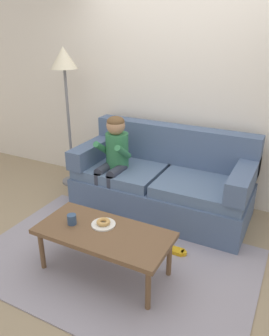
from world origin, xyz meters
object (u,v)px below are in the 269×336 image
object	(u,v)px
donut	(103,222)
toy_controller	(175,251)
couch	(163,183)
mug	(72,219)
floor_lamp	(65,74)
person_child	(114,155)
coffee_table	(104,235)

from	to	relation	value
donut	toy_controller	xyz separation A→B (m)	(0.51, 0.45, -0.43)
couch	mug	bearing A→B (deg)	-103.95
donut	toy_controller	size ratio (longest dim) A/B	0.53
toy_controller	floor_lamp	size ratio (longest dim) A/B	0.13
donut	toy_controller	bearing A→B (deg)	41.33
couch	person_child	xyz separation A→B (m)	(-0.53, -0.21, 0.33)
person_child	toy_controller	bearing A→B (deg)	-27.96
person_child	mug	size ratio (longest dim) A/B	12.24
coffee_table	toy_controller	world-z (taller)	coffee_table
mug	toy_controller	size ratio (longest dim) A/B	0.40
floor_lamp	coffee_table	bearing A→B (deg)	-44.83
donut	floor_lamp	world-z (taller)	floor_lamp
mug	floor_lamp	xyz separation A→B (m)	(-1.08, 1.40, 1.00)
coffee_table	mug	distance (m)	0.32
couch	coffee_table	size ratio (longest dim) A/B	1.71
couch	person_child	size ratio (longest dim) A/B	1.79
coffee_table	toy_controller	xyz separation A→B (m)	(0.46, 0.53, -0.36)
mug	floor_lamp	world-z (taller)	floor_lamp
mug	floor_lamp	distance (m)	2.03
couch	mug	distance (m)	1.33
coffee_table	floor_lamp	size ratio (longest dim) A/B	0.64
person_child	mug	distance (m)	1.11
couch	mug	world-z (taller)	couch
floor_lamp	mug	bearing A→B (deg)	-52.46
couch	person_child	bearing A→B (deg)	-158.43
couch	floor_lamp	size ratio (longest dim) A/B	1.10
couch	toy_controller	size ratio (longest dim) A/B	8.73
toy_controller	person_child	bearing A→B (deg)	126.13
toy_controller	mug	bearing A→B (deg)	-169.79
person_child	mug	bearing A→B (deg)	-79.05
coffee_table	couch	bearing A→B (deg)	89.29
couch	toy_controller	distance (m)	0.91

